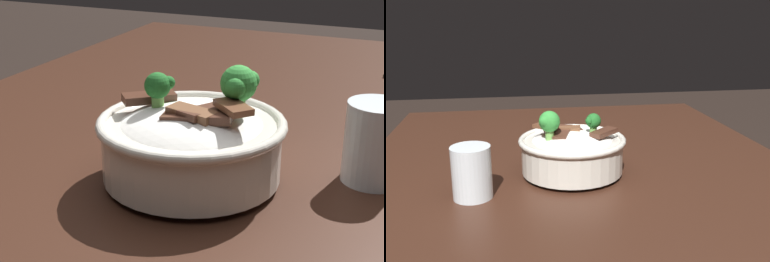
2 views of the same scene
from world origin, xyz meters
TOP-DOWN VIEW (x-y plane):
  - dining_table at (0.00, 0.00)m, footprint 1.50×0.95m
  - rice_bowl at (0.12, 0.02)m, footprint 0.22×0.22m
  - drinking_glass at (0.04, 0.22)m, footprint 0.07×0.07m

SIDE VIEW (x-z plane):
  - dining_table at x=0.00m, z-range 0.29..1.09m
  - drinking_glass at x=0.04m, z-range 0.79..0.89m
  - rice_bowl at x=0.12m, z-range 0.78..0.92m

